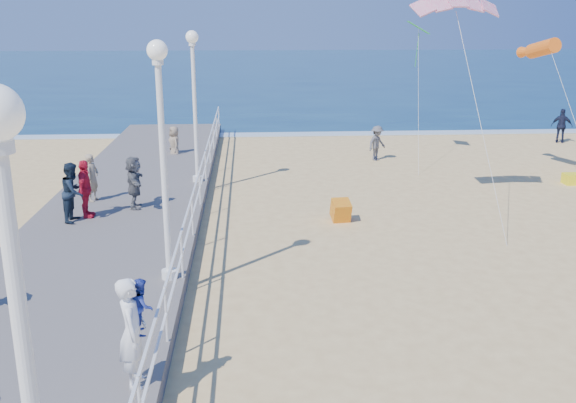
{
  "coord_description": "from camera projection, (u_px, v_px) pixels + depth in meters",
  "views": [
    {
      "loc": [
        -3.5,
        -13.78,
        6.18
      ],
      "look_at": [
        -2.5,
        2.0,
        1.6
      ],
      "focal_mm": 40.0,
      "sensor_mm": 36.0,
      "label": 1
    }
  ],
  "objects": [
    {
      "name": "beach_walker_a",
      "position": [
        377.0,
        143.0,
        28.35
      ],
      "size": [
        1.14,
        1.08,
        1.55
      ],
      "primitive_type": "imported",
      "rotation": [
        0.0,
        0.0,
        0.68
      ],
      "color": "#56575B",
      "rests_on": "ground"
    },
    {
      "name": "spectator_7",
      "position": [
        73.0,
        192.0,
        18.61
      ],
      "size": [
        0.74,
        0.91,
        1.74
      ],
      "primitive_type": "imported",
      "rotation": [
        0.0,
        0.0,
        1.47
      ],
      "color": "#172333",
      "rests_on": "boardwalk"
    },
    {
      "name": "woman_holding_toddler",
      "position": [
        132.0,
        332.0,
        10.22
      ],
      "size": [
        0.53,
        0.73,
        1.86
      ],
      "primitive_type": "imported",
      "rotation": [
        0.0,
        0.0,
        1.7
      ],
      "color": "white",
      "rests_on": "boardwalk"
    },
    {
      "name": "lamp_post_mid",
      "position": [
        162.0,
        138.0,
        13.8
      ],
      "size": [
        0.44,
        0.44,
        5.32
      ],
      "color": "white",
      "rests_on": "boardwalk"
    },
    {
      "name": "lamp_post_far",
      "position": [
        194.0,
        91.0,
        22.43
      ],
      "size": [
        0.44,
        0.44,
        5.32
      ],
      "color": "white",
      "rests_on": "boardwalk"
    },
    {
      "name": "beach_walker_c",
      "position": [
        175.0,
        144.0,
        28.01
      ],
      "size": [
        0.76,
        0.91,
        1.59
      ],
      "primitive_type": "imported",
      "rotation": [
        0.0,
        0.0,
        -1.19
      ],
      "color": "gray",
      "rests_on": "ground"
    },
    {
      "name": "railing",
      "position": [
        181.0,
        243.0,
        14.49
      ],
      "size": [
        0.05,
        42.0,
        0.55
      ],
      "color": "white",
      "rests_on": "boardwalk"
    },
    {
      "name": "boardwalk",
      "position": [
        75.0,
        288.0,
        14.63
      ],
      "size": [
        5.0,
        44.0,
        0.4
      ],
      "primitive_type": "cube",
      "color": "slate",
      "rests_on": "ground"
    },
    {
      "name": "kite_diamond_green",
      "position": [
        418.0,
        28.0,
        27.44
      ],
      "size": [
        1.08,
        1.18,
        0.54
      ],
      "primitive_type": "cube",
      "rotation": [
        0.51,
        0.0,
        1.42
      ],
      "color": "green"
    },
    {
      "name": "lamp_post_near",
      "position": [
        22.0,
        340.0,
        5.17
      ],
      "size": [
        0.44,
        0.44,
        5.32
      ],
      "color": "white",
      "rests_on": "boardwalk"
    },
    {
      "name": "spectator_6",
      "position": [
        92.0,
        178.0,
        20.67
      ],
      "size": [
        0.51,
        0.64,
        1.55
      ],
      "primitive_type": "imported",
      "rotation": [
        0.0,
        0.0,
        1.3
      ],
      "color": "gray",
      "rests_on": "boardwalk"
    },
    {
      "name": "kite_windsock",
      "position": [
        543.0,
        48.0,
        23.94
      ],
      "size": [
        0.98,
        2.53,
        1.05
      ],
      "primitive_type": "cylinder",
      "rotation": [
        1.36,
        0.0,
        0.17
      ],
      "color": "orange"
    },
    {
      "name": "toddler_held",
      "position": [
        142.0,
        306.0,
        10.27
      ],
      "size": [
        0.41,
        0.5,
        0.93
      ],
      "primitive_type": "imported",
      "rotation": [
        0.0,
        0.0,
        1.7
      ],
      "color": "#2D3EA9",
      "rests_on": "boardwalk"
    },
    {
      "name": "kite_parafoil",
      "position": [
        457.0,
        1.0,
        19.4
      ],
      "size": [
        2.68,
        0.94,
        0.65
      ],
      "primitive_type": null,
      "rotation": [
        0.44,
        0.0,
        0.0
      ],
      "color": "#D5194F"
    },
    {
      "name": "spectator_5",
      "position": [
        134.0,
        182.0,
        19.88
      ],
      "size": [
        0.67,
        1.57,
        1.64
      ],
      "primitive_type": "imported",
      "rotation": [
        0.0,
        0.0,
        1.69
      ],
      "color": "#585A5D",
      "rests_on": "boardwalk"
    },
    {
      "name": "surf_line",
      "position": [
        312.0,
        134.0,
        34.79
      ],
      "size": [
        160.0,
        1.2,
        0.04
      ],
      "primitive_type": "cube",
      "color": "white",
      "rests_on": "ground"
    },
    {
      "name": "beach_walker_b",
      "position": [
        562.0,
        126.0,
        32.32
      ],
      "size": [
        1.09,
        0.82,
        1.72
      ],
      "primitive_type": "imported",
      "rotation": [
        0.0,
        0.0,
        2.69
      ],
      "color": "#181D36",
      "rests_on": "ground"
    },
    {
      "name": "box_kite",
      "position": [
        341.0,
        212.0,
        19.97
      ],
      "size": [
        0.63,
        0.77,
        0.74
      ],
      "primitive_type": "cube",
      "rotation": [
        0.31,
        0.0,
        0.12
      ],
      "color": "#D7440C",
      "rests_on": "ground"
    },
    {
      "name": "ocean",
      "position": [
        276.0,
        69.0,
        77.45
      ],
      "size": [
        160.0,
        90.0,
        0.05
      ],
      "primitive_type": "cube",
      "color": "#0D3250",
      "rests_on": "ground"
    },
    {
      "name": "beach_chair_left",
      "position": [
        571.0,
        179.0,
        24.48
      ],
      "size": [
        0.55,
        0.55,
        0.4
      ],
      "primitive_type": "cube",
      "color": "yellow",
      "rests_on": "ground"
    },
    {
      "name": "ground",
      "position": [
        399.0,
        288.0,
        15.14
      ],
      "size": [
        160.0,
        160.0,
        0.0
      ],
      "primitive_type": "plane",
      "color": "#ECC67B",
      "rests_on": "ground"
    },
    {
      "name": "spectator_3",
      "position": [
        85.0,
        189.0,
        18.93
      ],
      "size": [
        0.43,
        1.02,
        1.74
      ],
      "primitive_type": "imported",
      "rotation": [
        0.0,
        0.0,
        1.58
      ],
      "color": "red",
      "rests_on": "boardwalk"
    }
  ]
}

